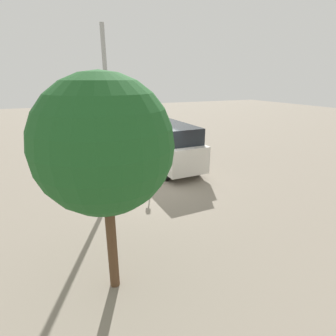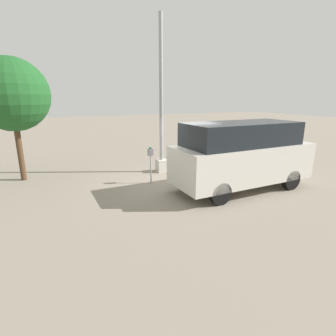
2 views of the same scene
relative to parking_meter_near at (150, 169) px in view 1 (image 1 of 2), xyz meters
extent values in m
plane|color=gray|center=(0.78, -0.46, -1.06)|extent=(80.00, 80.00, 0.00)
cylinder|color=#9E9EA3|center=(0.00, 0.00, -0.51)|extent=(0.05, 0.05, 1.11)
cube|color=slate|center=(0.00, 0.00, 0.17)|extent=(0.21, 0.12, 0.26)
sphere|color=#14662D|center=(0.00, 0.00, 0.32)|extent=(0.11, 0.11, 0.11)
cylinder|color=#9E9EA3|center=(6.72, 0.13, -0.47)|extent=(0.05, 0.05, 1.18)
cube|color=slate|center=(6.72, 0.13, 0.24)|extent=(0.21, 0.12, 0.26)
sphere|color=#14662D|center=(6.72, 0.13, 0.40)|extent=(0.11, 0.11, 0.11)
cube|color=beige|center=(1.04, 1.34, -0.79)|extent=(0.44, 0.44, 0.55)
cylinder|color=#9E9E9E|center=(1.04, 1.34, 2.46)|extent=(0.16, 0.16, 5.95)
cube|color=beige|center=(2.75, -2.00, -0.06)|extent=(5.14, 2.05, 1.28)
cube|color=black|center=(2.62, -2.00, 0.97)|extent=(4.12, 1.87, 0.78)
cube|color=orange|center=(5.23, -1.31, -0.55)|extent=(0.08, 0.12, 0.20)
cylinder|color=black|center=(4.31, -1.11, -0.70)|extent=(0.74, 0.25, 0.73)
cylinder|color=black|center=(4.35, -2.81, -0.70)|extent=(0.74, 0.25, 0.73)
cylinder|color=black|center=(1.15, -1.19, -0.70)|extent=(0.74, 0.25, 0.73)
cylinder|color=black|center=(1.19, -2.89, -0.70)|extent=(0.74, 0.25, 0.73)
cylinder|color=#513823|center=(-4.55, 2.56, 0.13)|extent=(0.22, 0.22, 2.39)
sphere|color=#1E5623|center=(-4.55, 2.56, 2.29)|extent=(2.75, 2.75, 2.75)
cylinder|color=gold|center=(6.37, 0.07, -0.72)|extent=(0.19, 0.19, 0.68)
sphere|color=gold|center=(6.37, 0.07, -0.34)|extent=(0.17, 0.17, 0.17)
camera|label=1|loc=(-9.57, 3.43, 3.50)|focal=28.00mm
camera|label=2|loc=(-3.50, -9.15, 2.19)|focal=28.00mm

